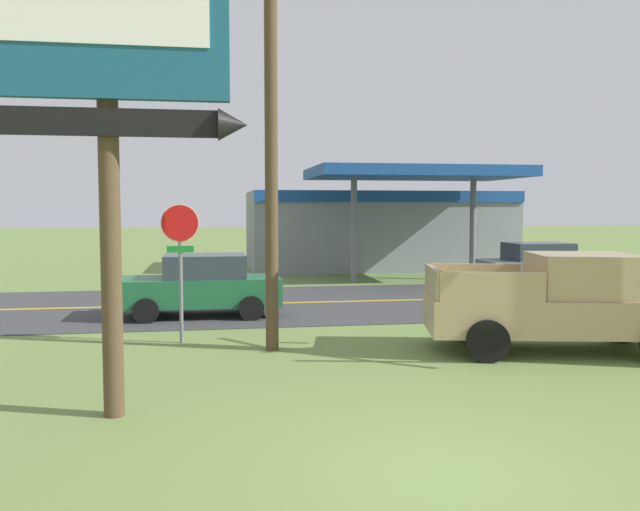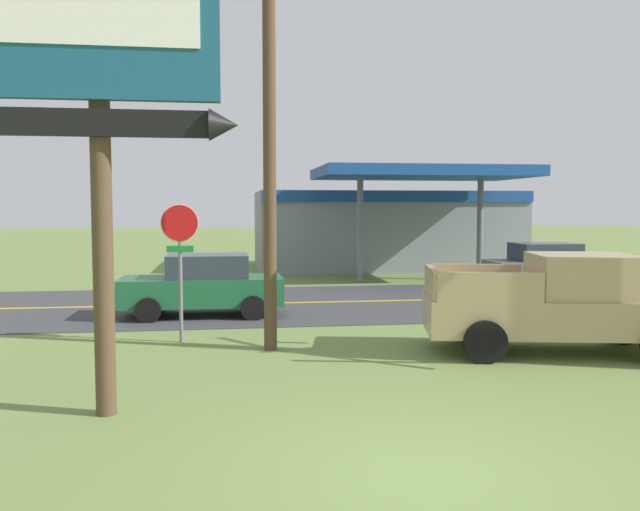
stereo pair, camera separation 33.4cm
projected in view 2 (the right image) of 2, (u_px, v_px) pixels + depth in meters
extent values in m
plane|color=olive|center=(425.00, 474.00, 7.21)|extent=(180.00, 180.00, 0.00)
cube|color=#3D3D3F|center=(296.00, 303.00, 20.05)|extent=(140.00, 8.00, 0.02)
cube|color=gold|center=(296.00, 303.00, 20.05)|extent=(126.00, 0.20, 0.01)
cylinder|color=brown|center=(101.00, 176.00, 9.08)|extent=(0.28, 0.28, 6.62)
cube|color=#19516B|center=(95.00, 22.00, 8.76)|extent=(3.24, 0.16, 2.02)
cube|color=white|center=(93.00, 1.00, 8.65)|extent=(2.72, 0.03, 1.13)
cube|color=black|center=(97.00, 123.00, 8.85)|extent=(2.92, 0.12, 0.36)
cone|color=black|center=(224.00, 125.00, 9.09)|extent=(0.40, 0.44, 0.44)
cylinder|color=slate|center=(181.00, 291.00, 14.21)|extent=(0.08, 0.08, 2.20)
cylinder|color=red|center=(180.00, 223.00, 14.08)|extent=(0.76, 0.03, 0.76)
cylinder|color=white|center=(180.00, 223.00, 14.09)|extent=(0.80, 0.01, 0.80)
cube|color=#19722D|center=(180.00, 249.00, 14.11)|extent=(0.56, 0.03, 0.14)
cylinder|color=brown|center=(269.00, 130.00, 13.23)|extent=(0.26, 0.26, 8.82)
cube|color=gray|center=(384.00, 230.00, 31.80)|extent=(12.00, 6.00, 3.60)
cube|color=#19478C|center=(401.00, 196.00, 28.68)|extent=(12.00, 0.12, 0.50)
cube|color=#19478C|center=(421.00, 173.00, 25.71)|extent=(8.00, 5.00, 0.40)
cylinder|color=slate|center=(360.00, 228.00, 25.52)|extent=(0.24, 0.24, 4.20)
cylinder|color=slate|center=(480.00, 227.00, 26.20)|extent=(0.24, 0.24, 4.20)
cube|color=tan|center=(559.00, 315.00, 13.21)|extent=(5.49, 2.99, 0.72)
cube|color=tan|center=(583.00, 276.00, 13.12)|extent=(2.23, 2.15, 0.84)
cube|color=#28333D|center=(630.00, 276.00, 13.06)|extent=(0.44, 1.64, 0.71)
cube|color=tan|center=(474.00, 277.00, 14.18)|extent=(1.93, 0.52, 0.56)
cube|color=tan|center=(490.00, 288.00, 12.34)|extent=(1.93, 0.52, 0.56)
cube|color=tan|center=(432.00, 282.00, 13.32)|extent=(0.51, 1.86, 0.56)
cylinder|color=black|center=(623.00, 325.00, 14.11)|extent=(0.84, 0.44, 0.80)
cylinder|color=black|center=(468.00, 323.00, 14.31)|extent=(0.84, 0.44, 0.80)
cylinder|color=black|center=(485.00, 341.00, 12.36)|extent=(0.84, 0.44, 0.80)
cube|color=#1E6038|center=(202.00, 291.00, 17.64)|extent=(4.20, 1.76, 0.72)
cube|color=#2D3842|center=(208.00, 266.00, 17.61)|extent=(2.10, 1.56, 0.60)
cylinder|color=black|center=(148.00, 310.00, 16.61)|extent=(0.64, 0.24, 0.64)
cylinder|color=black|center=(155.00, 301.00, 18.35)|extent=(0.64, 0.24, 0.64)
cylinder|color=black|center=(253.00, 308.00, 16.98)|extent=(0.64, 0.24, 0.64)
cylinder|color=black|center=(251.00, 299.00, 18.72)|extent=(0.64, 0.24, 0.64)
cube|color=slate|center=(549.00, 271.00, 23.26)|extent=(4.20, 1.76, 0.72)
cube|color=#2D3842|center=(545.00, 252.00, 23.19)|extent=(2.10, 1.56, 0.60)
cylinder|color=black|center=(570.00, 278.00, 24.34)|extent=(0.64, 0.24, 0.64)
cylinder|color=black|center=(597.00, 283.00, 22.60)|extent=(0.64, 0.24, 0.64)
cylinder|color=black|center=(502.00, 279.00, 23.97)|extent=(0.64, 0.24, 0.64)
cylinder|color=black|center=(524.00, 284.00, 22.23)|extent=(0.64, 0.24, 0.64)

